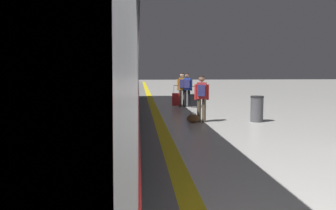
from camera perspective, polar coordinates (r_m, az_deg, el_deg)
The scene contains 10 objects.
safety_line_strip at distance 11.48m, azimuth -1.10°, elevation -3.50°, with size 0.36×80.00×0.01m, color yellow.
tactile_edge_band at distance 11.46m, azimuth -2.88°, elevation -3.53°, with size 0.67×80.00×0.01m, color slate.
high_speed_train at distance 7.38m, azimuth -16.34°, elevation 10.60°, with size 2.94×33.76×4.97m.
passenger_near at distance 12.48m, azimuth 5.37°, elevation 1.68°, with size 0.50×0.37×1.63m.
duffel_bag_near at distance 12.36m, azimuth 4.02°, elevation -2.15°, with size 0.44×0.26×0.36m.
passenger_mid at distance 17.54m, azimuth 3.05°, elevation 2.91°, with size 0.51×0.36×1.65m.
suitcase_mid at distance 17.32m, azimuth 4.24°, elevation 0.77°, with size 0.44×0.36×1.03m.
passenger_far at distance 17.60m, azimuth 2.27°, elevation 2.96°, with size 0.52×0.34×1.67m.
suitcase_far at distance 17.50m, azimuth 1.27°, elevation 0.89°, with size 0.40×0.27×1.06m.
waste_bin at distance 12.93m, azimuth 13.96°, elevation -0.60°, with size 0.46×0.46×0.91m.
Camera 1 is at (-1.50, -1.30, 1.85)m, focal length 38.32 mm.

